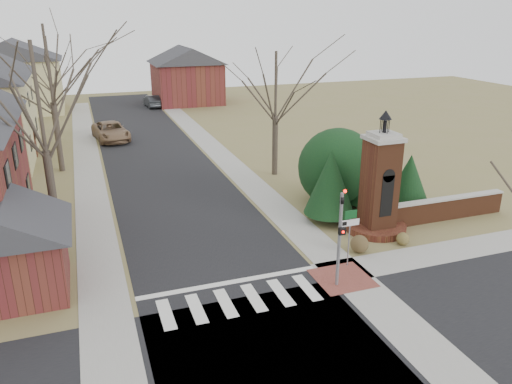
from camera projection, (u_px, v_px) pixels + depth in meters
name	position (u px, v px, depth m)	size (l,w,h in m)	color
ground	(246.00, 311.00, 19.53)	(120.00, 120.00, 0.00)	olive
main_street	(157.00, 162.00, 39.04)	(8.00, 70.00, 0.01)	black
cross_street	(274.00, 358.00, 16.87)	(120.00, 8.00, 0.01)	black
crosswalk_zone	(240.00, 300.00, 20.24)	(8.00, 2.20, 0.02)	silver
stop_bar	(229.00, 283.00, 21.57)	(8.00, 0.35, 0.02)	silver
sidewalk_right_main	(221.00, 156.00, 40.67)	(2.00, 60.00, 0.02)	gray
sidewalk_left	(88.00, 168.00, 37.40)	(2.00, 60.00, 0.02)	gray
curb_apron	(342.00, 278.00, 21.92)	(2.40, 2.40, 0.02)	brown
traffic_signal_pole	(340.00, 230.00, 20.51)	(0.28, 0.41, 4.50)	slate
sign_post	(350.00, 227.00, 22.38)	(0.90, 0.07, 2.75)	slate
brick_gate_monument	(379.00, 192.00, 26.04)	(3.20, 3.20, 6.47)	brown
brick_garden_wall	(446.00, 208.00, 27.97)	(7.50, 0.50, 1.30)	brown
garage_left	(10.00, 244.00, 20.08)	(4.80, 4.80, 4.29)	#5F2B1F
house_distant_left	(14.00, 75.00, 56.88)	(10.80, 8.80, 8.53)	beige
house_distant_right	(186.00, 74.00, 63.35)	(8.80, 8.80, 7.30)	#5F2B1F
evergreen_near	(330.00, 182.00, 27.21)	(2.80, 2.80, 4.10)	#473D33
evergreen_mid	(371.00, 165.00, 29.21)	(3.40, 3.40, 4.70)	#473D33
evergreen_far	(409.00, 178.00, 29.19)	(2.40, 2.40, 3.30)	#473D33
evergreen_mass	(338.00, 165.00, 29.96)	(4.80, 4.80, 4.80)	black
bare_tree_0	(37.00, 90.00, 22.70)	(8.05, 8.05, 11.15)	#473D33
bare_tree_1	(47.00, 59.00, 34.12)	(8.40, 8.40, 11.64)	#473D33
bare_tree_2	(48.00, 58.00, 45.83)	(7.35, 7.35, 10.19)	#473D33
bare_tree_3	(276.00, 80.00, 33.80)	(7.00, 7.00, 9.70)	#473D33
pickup_truck	(111.00, 131.00, 45.45)	(2.68, 5.82, 1.62)	#876749
distant_car	(153.00, 101.00, 61.34)	(1.54, 4.41, 1.45)	#2E3135
dry_shrub_left	(359.00, 244.00, 24.17)	(0.88, 0.88, 0.88)	brown
dry_shrub_right	(403.00, 239.00, 25.00)	(0.65, 0.65, 0.65)	brown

